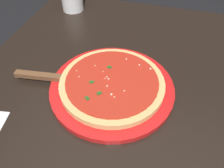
{
  "coord_description": "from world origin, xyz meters",
  "views": [
    {
      "loc": [
        -0.39,
        -0.15,
        1.17
      ],
      "look_at": [
        -0.01,
        -0.04,
        0.76
      ],
      "focal_mm": 35.14,
      "sensor_mm": 36.0,
      "label": 1
    }
  ],
  "objects": [
    {
      "name": "pizza",
      "position": [
        -0.01,
        -0.04,
        0.76
      ],
      "size": [
        0.27,
        0.27,
        0.02
      ],
      "color": "#DBB26B",
      "rests_on": "serving_plate"
    },
    {
      "name": "restaurant_table",
      "position": [
        0.0,
        0.0,
        0.59
      ],
      "size": [
        0.99,
        0.73,
        0.74
      ],
      "color": "black",
      "rests_on": "ground_plane"
    },
    {
      "name": "pizza_server",
      "position": [
        -0.03,
        0.12,
        0.76
      ],
      "size": [
        0.08,
        0.22,
        0.01
      ],
      "color": "silver",
      "rests_on": "serving_plate"
    },
    {
      "name": "serving_plate",
      "position": [
        -0.01,
        -0.04,
        0.74
      ],
      "size": [
        0.32,
        0.32,
        0.01
      ],
      "primitive_type": "cylinder",
      "color": "red",
      "rests_on": "restaurant_table"
    }
  ]
}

